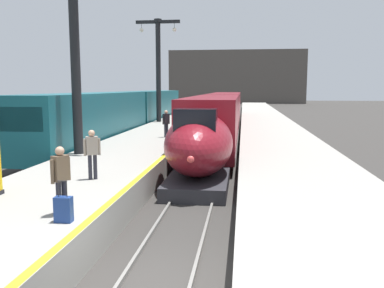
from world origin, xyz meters
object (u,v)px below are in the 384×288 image
(passenger_near_edge, at_px, (61,175))
(rolling_suitcase, at_px, (63,209))
(station_column_mid, at_px, (74,38))
(passenger_mid_platform, at_px, (92,151))
(highspeed_train_main, at_px, (220,116))
(regional_train_adjacent, at_px, (130,111))
(station_column_far, at_px, (158,61))
(passenger_far_waiting, at_px, (166,121))

(passenger_near_edge, distance_m, rolling_suitcase, 0.92)
(station_column_mid, height_order, passenger_mid_platform, station_column_mid)
(station_column_mid, relative_size, rolling_suitcase, 9.02)
(rolling_suitcase, bearing_deg, station_column_mid, 110.55)
(highspeed_train_main, height_order, passenger_near_edge, highspeed_train_main)
(rolling_suitcase, bearing_deg, passenger_mid_platform, 102.17)
(highspeed_train_main, xyz_separation_m, rolling_suitcase, (-2.31, -23.24, -0.58))
(passenger_near_edge, bearing_deg, highspeed_train_main, 83.49)
(regional_train_adjacent, height_order, station_column_mid, station_column_mid)
(passenger_near_edge, bearing_deg, station_column_far, 96.80)
(highspeed_train_main, xyz_separation_m, passenger_near_edge, (-2.59, -22.70, 0.10))
(passenger_near_edge, bearing_deg, passenger_mid_platform, 99.77)
(regional_train_adjacent, distance_m, station_column_mid, 17.53)
(station_column_mid, relative_size, station_column_far, 0.96)
(station_column_far, bearing_deg, rolling_suitcase, -82.76)
(station_column_far, relative_size, passenger_near_edge, 5.43)
(passenger_far_waiting, bearing_deg, station_column_mid, -112.69)
(passenger_mid_platform, xyz_separation_m, passenger_far_waiting, (0.26, 12.13, 0.00))
(passenger_mid_platform, bearing_deg, station_column_far, 96.32)
(regional_train_adjacent, relative_size, station_column_far, 3.99)
(station_column_mid, distance_m, rolling_suitcase, 11.42)
(station_column_far, distance_m, passenger_far_waiting, 12.95)
(regional_train_adjacent, bearing_deg, passenger_far_waiting, -62.79)
(highspeed_train_main, height_order, rolling_suitcase, highspeed_train_main)
(station_column_mid, xyz_separation_m, station_column_far, (0.00, 18.72, 0.17))
(passenger_mid_platform, relative_size, passenger_far_waiting, 1.00)
(regional_train_adjacent, distance_m, station_column_far, 5.30)
(station_column_mid, bearing_deg, passenger_mid_platform, -62.99)
(passenger_far_waiting, xyz_separation_m, rolling_suitcase, (0.69, -16.53, -0.69))
(passenger_far_waiting, bearing_deg, highspeed_train_main, 65.95)
(station_column_mid, bearing_deg, passenger_near_edge, -69.90)
(station_column_far, distance_m, rolling_suitcase, 29.00)
(station_column_mid, bearing_deg, regional_train_adjacent, 97.43)
(highspeed_train_main, relative_size, station_column_mid, 4.19)
(station_column_far, relative_size, passenger_mid_platform, 5.43)
(highspeed_train_main, bearing_deg, station_column_far, 139.39)
(highspeed_train_main, height_order, station_column_far, station_column_far)
(passenger_near_edge, xyz_separation_m, passenger_far_waiting, (-0.41, 15.99, 0.00))
(station_column_mid, relative_size, passenger_mid_platform, 5.24)
(station_column_far, distance_m, passenger_mid_platform, 24.48)
(passenger_near_edge, relative_size, rolling_suitcase, 1.72)
(station_column_mid, distance_m, station_column_far, 18.72)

